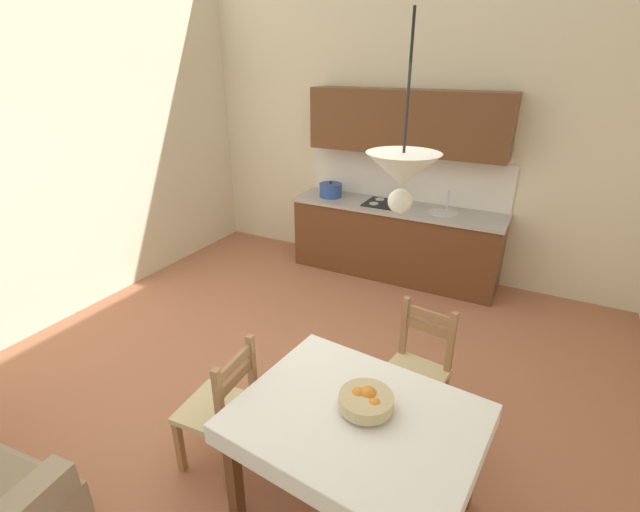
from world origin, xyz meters
name	(u,v)px	position (x,y,z in m)	size (l,w,h in m)	color
ground_plane	(294,391)	(0.00, 0.00, -0.05)	(5.97, 6.07, 0.10)	#AD6B4C
wall_back	(413,102)	(0.00, 2.80, 2.05)	(5.97, 0.12, 4.09)	beige
wall_left	(30,114)	(-2.75, 0.00, 2.05)	(0.12, 6.07, 4.09)	beige
kitchen_cabinetry	(397,208)	(0.01, 2.46, 0.86)	(2.52, 0.63, 2.20)	brown
dining_table	(356,432)	(0.90, -0.80, 0.63)	(1.37, 1.13, 0.75)	brown
dining_chair_tv_side	(221,409)	(-0.02, -0.86, 0.44)	(0.45, 0.45, 0.93)	#D1BC89
dining_chair_kitchen_side	(416,371)	(0.98, 0.10, 0.44)	(0.48, 0.48, 0.93)	#D1BC89
fruit_bowl	(366,401)	(0.92, -0.74, 0.81)	(0.30, 0.30, 0.12)	tan
pendant_lamp	(402,172)	(1.02, -0.72, 2.07)	(0.32, 0.32, 0.80)	black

